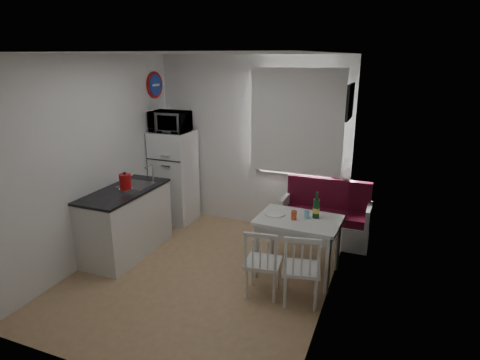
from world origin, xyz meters
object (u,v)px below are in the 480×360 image
at_px(dining_table, 299,225).
at_px(kettle, 125,182).
at_px(chair_left, 261,257).
at_px(microwave, 170,122).
at_px(fridge, 175,177).
at_px(chair_right, 300,263).
at_px(kitchen_counter, 127,221).
at_px(wine_bottle, 316,205).
at_px(bench, 325,221).

relative_size(dining_table, kettle, 4.13).
xyz_separation_m(chair_left, microwave, (-2.00, 1.55, 1.12)).
xyz_separation_m(chair_left, fridge, (-2.00, 1.60, 0.23)).
bearing_deg(kettle, fridge, 91.36).
bearing_deg(dining_table, kettle, -169.25).
bearing_deg(kettle, chair_right, -8.14).
bearing_deg(microwave, kitchen_counter, -90.94).
xyz_separation_m(dining_table, fridge, (-2.25, 0.95, 0.08)).
distance_m(kettle, wine_bottle, 2.44).
distance_m(bench, chair_right, 1.73).
height_order(microwave, wine_bottle, microwave).
bearing_deg(wine_bottle, microwave, 161.81).
xyz_separation_m(fridge, microwave, (0.00, -0.05, 0.89)).
height_order(fridge, kettle, fridge).
height_order(kitchen_counter, bench, kitchen_counter).
relative_size(microwave, wine_bottle, 1.74).
relative_size(fridge, wine_bottle, 4.49).
bearing_deg(chair_left, bench, 70.31).
height_order(chair_left, fridge, fridge).
relative_size(bench, wine_bottle, 3.84).
bearing_deg(chair_right, chair_left, 167.43).
distance_m(dining_table, kettle, 2.27).
xyz_separation_m(bench, dining_table, (-0.15, -1.06, 0.35)).
distance_m(chair_left, kettle, 2.07).
bearing_deg(chair_left, fridge, 134.64).
height_order(chair_right, fridge, fridge).
distance_m(kitchen_counter, dining_table, 2.30).
bearing_deg(microwave, fridge, 90.00).
relative_size(bench, microwave, 2.21).
xyz_separation_m(chair_left, kettle, (-1.97, 0.34, 0.52)).
bearing_deg(bench, dining_table, -97.83).
distance_m(fridge, microwave, 0.89).
distance_m(bench, kettle, 2.83).
relative_size(chair_left, wine_bottle, 1.33).
relative_size(bench, chair_right, 2.71).
bearing_deg(wine_bottle, fridge, 160.75).
distance_m(kitchen_counter, kettle, 0.57).
bearing_deg(chair_right, wine_bottle, 77.81).
distance_m(kitchen_counter, wine_bottle, 2.52).
relative_size(bench, kettle, 5.15).
distance_m(chair_right, microwave, 3.09).
bearing_deg(fridge, dining_table, -22.86).
bearing_deg(bench, chair_left, -103.02).
xyz_separation_m(dining_table, kettle, (-2.22, -0.31, 0.37)).
height_order(kettle, wine_bottle, kettle).
xyz_separation_m(fridge, kettle, (0.03, -1.26, 0.29)).
xyz_separation_m(kitchen_counter, wine_bottle, (2.45, 0.40, 0.44)).
relative_size(chair_right, microwave, 0.81).
distance_m(bench, dining_table, 1.12).
height_order(dining_table, fridge, fridge).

